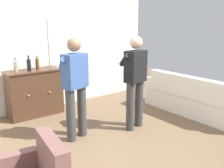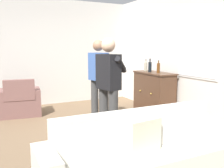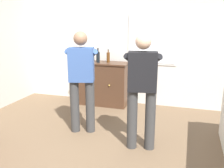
% 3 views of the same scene
% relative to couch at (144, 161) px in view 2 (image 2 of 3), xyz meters
% --- Properties ---
extents(ground, '(10.40, 10.40, 0.00)m').
position_rel_couch_xyz_m(ground, '(-2.03, -0.31, -0.32)').
color(ground, brown).
extents(wall_back_with_window, '(5.20, 0.15, 2.80)m').
position_rel_couch_xyz_m(wall_back_with_window, '(-2.01, 2.35, 1.08)').
color(wall_back_with_window, silver).
rests_on(wall_back_with_window, ground).
extents(wall_side_left, '(0.12, 5.20, 2.80)m').
position_rel_couch_xyz_m(wall_side_left, '(-4.69, -0.31, 1.08)').
color(wall_side_left, beige).
rests_on(wall_side_left, ground).
extents(couch, '(0.57, 2.27, 0.85)m').
position_rel_couch_xyz_m(couch, '(0.00, 0.00, 0.00)').
color(couch, silver).
rests_on(couch, ground).
extents(armchair, '(0.74, 0.95, 0.85)m').
position_rel_couch_xyz_m(armchair, '(-3.73, -0.85, -0.04)').
color(armchair, brown).
rests_on(armchair, ground).
extents(sideboard_cabinet, '(1.12, 0.49, 0.96)m').
position_rel_couch_xyz_m(sideboard_cabinet, '(-2.59, 1.99, 0.16)').
color(sideboard_cabinet, '#472D1E').
rests_on(sideboard_cabinet, ground).
extents(bottle_wine_green, '(0.08, 0.08, 0.31)m').
position_rel_couch_xyz_m(bottle_wine_green, '(-2.69, 1.94, 0.76)').
color(bottle_wine_green, black).
rests_on(bottle_wine_green, sideboard_cabinet).
extents(bottle_liquor_amber, '(0.08, 0.08, 0.28)m').
position_rel_couch_xyz_m(bottle_liquor_amber, '(-2.93, 1.98, 0.75)').
color(bottle_liquor_amber, gray).
rests_on(bottle_liquor_amber, sideboard_cabinet).
extents(bottle_spirits_clear, '(0.07, 0.07, 0.28)m').
position_rel_couch_xyz_m(bottle_spirits_clear, '(-2.49, 2.03, 0.75)').
color(bottle_spirits_clear, '#593314').
rests_on(bottle_spirits_clear, sideboard_cabinet).
extents(person_standing_left, '(0.54, 0.52, 1.68)m').
position_rel_couch_xyz_m(person_standing_left, '(-2.45, 0.54, 0.61)').
color(person_standing_left, '#383838').
rests_on(person_standing_left, ground).
extents(person_standing_right, '(0.55, 0.51, 1.68)m').
position_rel_couch_xyz_m(person_standing_right, '(-1.40, 0.25, 0.61)').
color(person_standing_right, '#383838').
rests_on(person_standing_right, ground).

